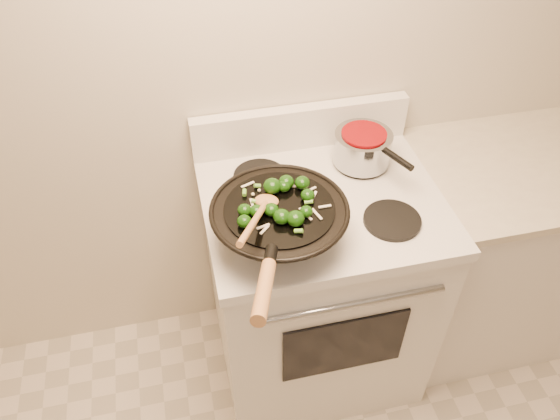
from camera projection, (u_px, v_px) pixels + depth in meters
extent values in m
plane|color=beige|center=(309.00, 43.00, 1.75)|extent=(3.50, 0.00, 3.50)
cube|color=white|center=(316.00, 291.00, 2.11)|extent=(0.76, 0.64, 0.88)
cube|color=white|center=(323.00, 203.00, 1.79)|extent=(0.78, 0.66, 0.04)
cube|color=white|center=(301.00, 127.00, 1.94)|extent=(0.78, 0.05, 0.16)
cylinder|color=#96999E|center=(351.00, 305.00, 1.64)|extent=(0.60, 0.02, 0.02)
cube|color=black|center=(344.00, 346.00, 1.80)|extent=(0.42, 0.01, 0.28)
cylinder|color=black|center=(279.00, 239.00, 1.64)|extent=(0.18, 0.18, 0.01)
cylinder|color=black|center=(392.00, 220.00, 1.70)|extent=(0.18, 0.18, 0.01)
cylinder|color=black|center=(260.00, 176.00, 1.85)|extent=(0.18, 0.18, 0.01)
cylinder|color=black|center=(361.00, 162.00, 1.91)|extent=(0.18, 0.18, 0.01)
cube|color=white|center=(506.00, 250.00, 2.26)|extent=(0.87, 0.60, 0.88)
cube|color=beige|center=(542.00, 164.00, 1.95)|extent=(0.90, 0.62, 0.03)
torus|color=black|center=(279.00, 209.00, 1.55)|extent=(0.40, 0.40, 0.01)
cylinder|color=black|center=(279.00, 209.00, 1.55)|extent=(0.32, 0.32, 0.01)
cylinder|color=black|center=(271.00, 256.00, 1.35)|extent=(0.05, 0.07, 0.05)
cylinder|color=#A67041|center=(264.00, 291.00, 1.23)|extent=(0.10, 0.21, 0.09)
ellipsoid|color=#103508|center=(282.00, 217.00, 1.50)|extent=(0.05, 0.05, 0.04)
cylinder|color=#548A31|center=(287.00, 219.00, 1.51)|extent=(0.02, 0.02, 0.01)
ellipsoid|color=#103508|center=(306.00, 211.00, 1.52)|extent=(0.04, 0.04, 0.03)
ellipsoid|color=#103508|center=(295.00, 219.00, 1.49)|extent=(0.05, 0.05, 0.04)
ellipsoid|color=#103508|center=(271.00, 210.00, 1.52)|extent=(0.04, 0.04, 0.04)
cylinder|color=#548A31|center=(276.00, 212.00, 1.53)|extent=(0.02, 0.02, 0.02)
ellipsoid|color=#103508|center=(308.00, 195.00, 1.56)|extent=(0.04, 0.04, 0.04)
ellipsoid|color=#103508|center=(245.00, 210.00, 1.52)|extent=(0.04, 0.04, 0.03)
ellipsoid|color=#103508|center=(272.00, 186.00, 1.59)|extent=(0.05, 0.05, 0.04)
cylinder|color=#548A31|center=(278.00, 189.00, 1.60)|extent=(0.02, 0.02, 0.01)
ellipsoid|color=#103508|center=(302.00, 183.00, 1.60)|extent=(0.04, 0.04, 0.04)
ellipsoid|color=#103508|center=(257.00, 211.00, 1.52)|extent=(0.04, 0.04, 0.03)
ellipsoid|color=#103508|center=(286.00, 182.00, 1.60)|extent=(0.05, 0.05, 0.04)
cylinder|color=#548A31|center=(291.00, 184.00, 1.61)|extent=(0.02, 0.02, 0.02)
ellipsoid|color=#103508|center=(284.00, 186.00, 1.59)|extent=(0.04, 0.04, 0.03)
ellipsoid|color=#103508|center=(244.00, 221.00, 1.49)|extent=(0.04, 0.04, 0.03)
cube|color=white|center=(252.00, 204.00, 1.56)|extent=(0.01, 0.05, 0.00)
cube|color=white|center=(263.00, 227.00, 1.49)|extent=(0.04, 0.02, 0.00)
cube|color=white|center=(251.00, 207.00, 1.55)|extent=(0.05, 0.02, 0.00)
cube|color=white|center=(310.00, 190.00, 1.60)|extent=(0.04, 0.02, 0.00)
cube|color=white|center=(306.00, 214.00, 1.53)|extent=(0.03, 0.06, 0.00)
cube|color=white|center=(264.00, 230.00, 1.48)|extent=(0.03, 0.03, 0.00)
cube|color=white|center=(314.00, 196.00, 1.58)|extent=(0.03, 0.04, 0.00)
cube|color=white|center=(317.00, 214.00, 1.53)|extent=(0.02, 0.05, 0.00)
cube|color=white|center=(325.00, 206.00, 1.55)|extent=(0.04, 0.01, 0.00)
cube|color=white|center=(298.00, 186.00, 1.61)|extent=(0.06, 0.02, 0.00)
cube|color=white|center=(248.00, 185.00, 1.62)|extent=(0.04, 0.02, 0.00)
cylinder|color=#5FA535|center=(299.00, 231.00, 1.47)|extent=(0.02, 0.01, 0.02)
cylinder|color=#5FA535|center=(309.00, 202.00, 1.56)|extent=(0.02, 0.03, 0.02)
cylinder|color=#5FA535|center=(267.00, 209.00, 1.53)|extent=(0.03, 0.03, 0.02)
cylinder|color=#5FA535|center=(256.00, 202.00, 1.56)|extent=(0.02, 0.03, 0.02)
cylinder|color=#5FA535|center=(244.00, 193.00, 1.58)|extent=(0.02, 0.03, 0.02)
cylinder|color=#5FA535|center=(257.00, 186.00, 1.61)|extent=(0.03, 0.02, 0.02)
sphere|color=beige|center=(259.00, 190.00, 1.60)|extent=(0.01, 0.01, 0.01)
sphere|color=beige|center=(275.00, 200.00, 1.57)|extent=(0.01, 0.01, 0.01)
sphere|color=beige|center=(253.00, 194.00, 1.59)|extent=(0.01, 0.01, 0.01)
ellipsoid|color=#A67041|center=(267.00, 201.00, 1.56)|extent=(0.09, 0.08, 0.02)
cylinder|color=#A67041|center=(254.00, 222.00, 1.41)|extent=(0.13, 0.26, 0.13)
cylinder|color=#96999E|center=(362.00, 148.00, 1.87)|extent=(0.20, 0.20, 0.11)
cylinder|color=#730508|center=(364.00, 134.00, 1.83)|extent=(0.15, 0.15, 0.01)
cylinder|color=black|center=(398.00, 159.00, 1.74)|extent=(0.07, 0.12, 0.02)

